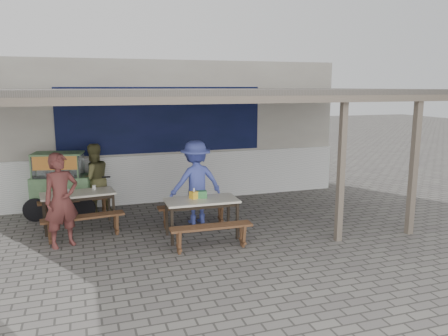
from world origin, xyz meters
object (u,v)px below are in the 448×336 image
Objects in this scene: bench_left_wall at (75,204)px; patron_street_side at (61,200)px; bench_left_street at (84,222)px; patron_wall_side at (94,179)px; tissue_box at (194,195)px; donation_box at (201,194)px; condiment_bowl at (65,191)px; bench_right_street at (211,232)px; vendor_cart at (61,182)px; table_right at (202,203)px; condiment_jar at (94,187)px; patron_right_table at (196,182)px; table_left at (78,196)px; bench_right_wall at (193,210)px.

patron_street_side reaches higher than bench_left_wall.
bench_left_wall is at bearing 90.00° from bench_left_street.
patron_wall_side is 2.81m from tissue_box.
bench_left_wall is 3.04m from donation_box.
condiment_bowl is (-0.59, -0.86, -0.03)m from patron_wall_side.
vendor_cart is at bearing 132.00° from bench_right_street.
donation_box is (1.91, -2.17, 0.01)m from patron_wall_side.
bench_left_wall is at bearing 59.34° from patron_street_side.
condiment_jar reaches higher than table_right.
vendor_cart is at bearing 124.67° from bench_left_wall.
table_right is 0.86× the size of patron_wall_side.
vendor_cart is (-2.58, 2.30, 0.11)m from table_right.
bench_left_wall is 1.11× the size of table_right.
patron_street_side is 1.07× the size of patron_wall_side.
condiment_bowl is at bearing -17.58° from patron_right_table.
table_left is 0.29m from condiment_bowl.
bench_right_street is 0.92× the size of patron_wall_side.
vendor_cart is 9.99× the size of condiment_bowl.
table_left is at bearing 150.48° from tissue_box.
donation_box reaches higher than bench_right_street.
bench_right_street is 3.28m from condiment_bowl.
condiment_jar is 0.45× the size of condiment_bowl.
bench_left_street is 1.05× the size of bench_right_street.
condiment_bowl is (-0.16, -0.57, 0.43)m from bench_left_wall.
vendor_cart is 9.14× the size of donation_box.
patron_street_side is at bearing 175.05° from donation_box.
patron_right_table is 20.90× the size of condiment_jar.
vendor_cart is (-0.43, 1.69, 0.44)m from bench_left_street.
condiment_bowl is (-2.49, 0.71, 0.44)m from bench_right_wall.
bench_right_wall is 2.63m from condiment_bowl.
patron_wall_side reaches higher than bench_left_street.
donation_box is (2.54, -0.22, -0.04)m from patron_street_side.
table_right is 0.19m from donation_box.
bench_right_street is 2.75m from patron_street_side.
table_right reaches higher than bench_right_street.
table_left is 2.35m from bench_right_wall.
tissue_box reaches higher than donation_box.
condiment_jar is (-1.79, 1.41, -0.03)m from tissue_box.
patron_wall_side is at bearing 88.50° from condiment_jar.
table_left is 0.96× the size of bench_left_wall.
patron_wall_side reaches higher than donation_box.
bench_left_wall is 0.88× the size of patron_right_table.
patron_wall_side is at bearing 64.12° from table_left.
bench_right_wall is at bearing -20.20° from vendor_cart.
condiment_bowl reaches higher than table_left.
condiment_jar is (0.68, -0.79, 0.01)m from vendor_cart.
condiment_jar reaches higher than bench_left_street.
donation_box reaches higher than bench_right_wall.
table_right is 0.96m from patron_right_table.
bench_left_street is 0.96× the size of patron_wall_side.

